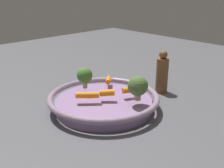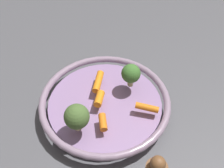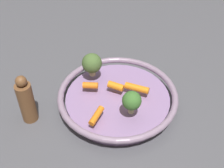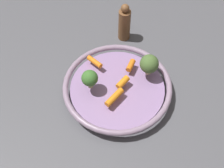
{
  "view_description": "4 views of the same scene",
  "coord_description": "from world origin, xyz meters",
  "px_view_note": "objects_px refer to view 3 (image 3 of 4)",
  "views": [
    {
      "loc": [
        0.6,
        -0.54,
        0.38
      ],
      "look_at": [
        0.03,
        0.01,
        0.09
      ],
      "focal_mm": 45.96,
      "sensor_mm": 36.0,
      "label": 1
    },
    {
      "loc": [
        0.23,
        0.41,
        0.61
      ],
      "look_at": [
        -0.03,
        -0.01,
        0.08
      ],
      "focal_mm": 45.47,
      "sensor_mm": 36.0,
      "label": 2
    },
    {
      "loc": [
        -0.56,
        0.22,
        0.62
      ],
      "look_at": [
        0.01,
        0.01,
        0.07
      ],
      "focal_mm": 47.31,
      "sensor_mm": 36.0,
      "label": 3
    },
    {
      "loc": [
        -0.03,
        -0.56,
        0.84
      ],
      "look_at": [
        -0.02,
        -0.02,
        0.08
      ],
      "focal_mm": 49.98,
      "sensor_mm": 36.0,
      "label": 4
    }
  ],
  "objects_px": {
    "baby_carrot_near_rim": "(90,85)",
    "broccoli_floret_large": "(92,63)",
    "pepper_mill": "(26,101)",
    "baby_carrot_back": "(96,116)",
    "baby_carrot_center": "(137,88)",
    "broccoli_floret_small": "(132,101)",
    "serving_bowl": "(118,98)",
    "baby_carrot_right": "(115,86)"
  },
  "relations": [
    {
      "from": "baby_carrot_center",
      "to": "baby_carrot_back",
      "type": "bearing_deg",
      "value": 112.88
    },
    {
      "from": "serving_bowl",
      "to": "baby_carrot_center",
      "type": "xyz_separation_m",
      "value": [
        -0.01,
        -0.05,
        0.03
      ]
    },
    {
      "from": "baby_carrot_near_rim",
      "to": "baby_carrot_back",
      "type": "bearing_deg",
      "value": 170.45
    },
    {
      "from": "baby_carrot_right",
      "to": "pepper_mill",
      "type": "bearing_deg",
      "value": 85.77
    },
    {
      "from": "baby_carrot_right",
      "to": "baby_carrot_center",
      "type": "xyz_separation_m",
      "value": [
        -0.03,
        -0.06,
        -0.0
      ]
    },
    {
      "from": "serving_bowl",
      "to": "broccoli_floret_large",
      "type": "bearing_deg",
      "value": 23.64
    },
    {
      "from": "baby_carrot_right",
      "to": "broccoli_floret_large",
      "type": "height_order",
      "value": "broccoli_floret_large"
    },
    {
      "from": "baby_carrot_center",
      "to": "baby_carrot_near_rim",
      "type": "height_order",
      "value": "same"
    },
    {
      "from": "broccoli_floret_small",
      "to": "serving_bowl",
      "type": "bearing_deg",
      "value": 3.77
    },
    {
      "from": "baby_carrot_center",
      "to": "broccoli_floret_large",
      "type": "xyz_separation_m",
      "value": [
        0.11,
        0.1,
        0.03
      ]
    },
    {
      "from": "baby_carrot_center",
      "to": "broccoli_floret_large",
      "type": "height_order",
      "value": "broccoli_floret_large"
    },
    {
      "from": "baby_carrot_back",
      "to": "baby_carrot_near_rim",
      "type": "bearing_deg",
      "value": -9.55
    },
    {
      "from": "serving_bowl",
      "to": "baby_carrot_right",
      "type": "bearing_deg",
      "value": 7.37
    },
    {
      "from": "serving_bowl",
      "to": "baby_carrot_near_rim",
      "type": "xyz_separation_m",
      "value": [
        0.05,
        0.07,
        0.03
      ]
    },
    {
      "from": "baby_carrot_right",
      "to": "baby_carrot_back",
      "type": "height_order",
      "value": "baby_carrot_right"
    },
    {
      "from": "baby_carrot_near_rim",
      "to": "broccoli_floret_large",
      "type": "bearing_deg",
      "value": -23.14
    },
    {
      "from": "baby_carrot_center",
      "to": "broccoli_floret_small",
      "type": "distance_m",
      "value": 0.09
    },
    {
      "from": "baby_carrot_back",
      "to": "pepper_mill",
      "type": "bearing_deg",
      "value": 56.93
    },
    {
      "from": "baby_carrot_near_rim",
      "to": "baby_carrot_back",
      "type": "distance_m",
      "value": 0.12
    },
    {
      "from": "broccoli_floret_large",
      "to": "pepper_mill",
      "type": "bearing_deg",
      "value": 107.68
    },
    {
      "from": "pepper_mill",
      "to": "baby_carrot_back",
      "type": "bearing_deg",
      "value": -123.07
    },
    {
      "from": "baby_carrot_back",
      "to": "pepper_mill",
      "type": "distance_m",
      "value": 0.19
    },
    {
      "from": "baby_carrot_right",
      "to": "pepper_mill",
      "type": "distance_m",
      "value": 0.25
    },
    {
      "from": "baby_carrot_back",
      "to": "broccoli_floret_large",
      "type": "height_order",
      "value": "broccoli_floret_large"
    },
    {
      "from": "serving_bowl",
      "to": "broccoli_floret_small",
      "type": "distance_m",
      "value": 0.11
    },
    {
      "from": "baby_carrot_near_rim",
      "to": "broccoli_floret_small",
      "type": "relative_size",
      "value": 0.63
    },
    {
      "from": "broccoli_floret_small",
      "to": "pepper_mill",
      "type": "bearing_deg",
      "value": 65.02
    },
    {
      "from": "pepper_mill",
      "to": "broccoli_floret_large",
      "type": "bearing_deg",
      "value": -72.32
    },
    {
      "from": "baby_carrot_center",
      "to": "baby_carrot_near_rim",
      "type": "bearing_deg",
      "value": 64.66
    },
    {
      "from": "broccoli_floret_large",
      "to": "serving_bowl",
      "type": "bearing_deg",
      "value": -156.36
    },
    {
      "from": "baby_carrot_back",
      "to": "broccoli_floret_small",
      "type": "distance_m",
      "value": 0.1
    },
    {
      "from": "baby_carrot_right",
      "to": "baby_carrot_near_rim",
      "type": "height_order",
      "value": "baby_carrot_right"
    },
    {
      "from": "baby_carrot_near_rim",
      "to": "pepper_mill",
      "type": "bearing_deg",
      "value": 93.44
    },
    {
      "from": "baby_carrot_near_rim",
      "to": "pepper_mill",
      "type": "height_order",
      "value": "pepper_mill"
    },
    {
      "from": "serving_bowl",
      "to": "baby_carrot_near_rim",
      "type": "height_order",
      "value": "baby_carrot_near_rim"
    },
    {
      "from": "baby_carrot_back",
      "to": "pepper_mill",
      "type": "xyz_separation_m",
      "value": [
        0.1,
        0.16,
        0.01
      ]
    },
    {
      "from": "baby_carrot_center",
      "to": "baby_carrot_near_rim",
      "type": "distance_m",
      "value": 0.13
    },
    {
      "from": "baby_carrot_right",
      "to": "baby_carrot_near_rim",
      "type": "bearing_deg",
      "value": 65.79
    },
    {
      "from": "baby_carrot_center",
      "to": "baby_carrot_near_rim",
      "type": "relative_size",
      "value": 1.59
    },
    {
      "from": "baby_carrot_center",
      "to": "broccoli_floret_small",
      "type": "relative_size",
      "value": 1.01
    },
    {
      "from": "serving_bowl",
      "to": "pepper_mill",
      "type": "xyz_separation_m",
      "value": [
        0.03,
        0.25,
        0.04
      ]
    },
    {
      "from": "baby_carrot_right",
      "to": "serving_bowl",
      "type": "bearing_deg",
      "value": -172.63
    }
  ]
}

